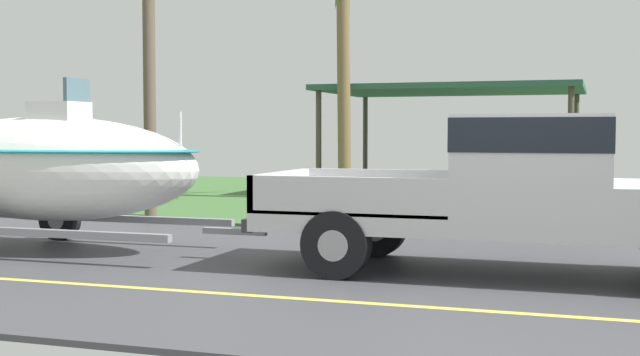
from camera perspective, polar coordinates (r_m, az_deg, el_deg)
ground at (r=18.34m, az=15.26°, el=-2.32°), size 36.00×22.00×0.11m
pickup_truck_towing at (r=10.29m, az=14.16°, el=-0.58°), size 5.94×2.16×1.90m
boat_on_trailer at (r=12.76m, az=-18.07°, el=0.67°), size 6.11×2.25×2.46m
carport_awning at (r=22.57m, az=9.04°, el=5.74°), size 6.55×4.89×2.87m
utility_pole at (r=16.98m, az=-11.49°, el=11.45°), size 0.24×1.80×8.04m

